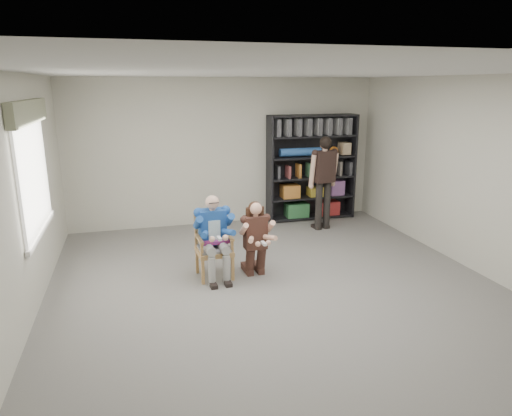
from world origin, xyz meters
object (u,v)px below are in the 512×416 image
object	(u,v)px
bookshelf	(312,168)
standing_man	(324,184)
kneeling_woman	(256,239)
armchair	(214,246)
seated_man	(214,237)

from	to	relation	value
bookshelf	standing_man	bearing A→B (deg)	-94.03
kneeling_woman	standing_man	size ratio (longest dim) A/B	0.63
bookshelf	standing_man	world-z (taller)	bookshelf
armchair	kneeling_woman	world-z (taller)	kneeling_woman
seated_man	bookshelf	world-z (taller)	bookshelf
kneeling_woman	standing_man	distance (m)	2.57
seated_man	bookshelf	size ratio (longest dim) A/B	0.57
standing_man	armchair	bearing A→B (deg)	-154.49
kneeling_woman	bookshelf	world-z (taller)	bookshelf
kneeling_woman	bookshelf	distance (m)	3.18
seated_man	standing_man	bearing A→B (deg)	32.34
standing_man	bookshelf	bearing A→B (deg)	76.37
armchair	standing_man	bearing A→B (deg)	32.34
kneeling_woman	bookshelf	xyz separation A→B (m)	(1.86, 2.53, 0.50)
bookshelf	kneeling_woman	bearing A→B (deg)	-126.29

